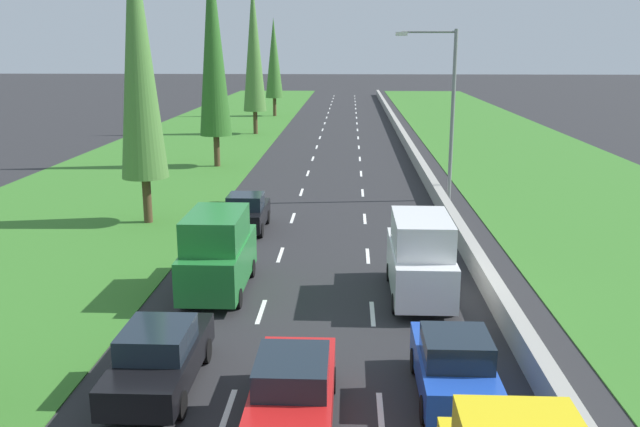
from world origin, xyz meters
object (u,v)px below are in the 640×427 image
at_px(black_sedan_left_lane, 160,357).
at_px(blue_hatchback_right_lane, 454,366).
at_px(green_van_left_lane, 218,252).
at_px(poplar_tree_fifth, 274,58).
at_px(red_sedan_centre_lane, 293,390).
at_px(poplar_tree_second, 138,48).
at_px(poplar_tree_fourth, 254,47).
at_px(street_light_mast, 446,103).
at_px(black_hatchback_left_lane, 247,212).
at_px(white_van_right_lane, 420,257).
at_px(poplar_tree_third, 213,40).

height_order(black_sedan_left_lane, blue_hatchback_right_lane, blue_hatchback_right_lane).
xyz_separation_m(green_van_left_lane, poplar_tree_fifth, (-4.62, 59.69, 5.36)).
bearing_deg(red_sedan_centre_lane, poplar_tree_second, 115.70).
relative_size(red_sedan_centre_lane, poplar_tree_fourth, 0.32).
bearing_deg(poplar_tree_second, red_sedan_centre_lane, -64.30).
bearing_deg(street_light_mast, blue_hatchback_right_lane, -96.81).
height_order(black_hatchback_left_lane, street_light_mast, street_light_mast).
distance_m(black_hatchback_left_lane, poplar_tree_fifth, 52.29).
bearing_deg(green_van_left_lane, white_van_right_lane, -2.03).
relative_size(blue_hatchback_right_lane, green_van_left_lane, 0.80).
distance_m(black_sedan_left_lane, blue_hatchback_right_lane, 7.05).
bearing_deg(poplar_tree_fourth, black_sedan_left_lane, -84.88).
bearing_deg(blue_hatchback_right_lane, black_hatchback_left_lane, 115.65).
height_order(white_van_right_lane, poplar_tree_fourth, poplar_tree_fourth).
distance_m(black_sedan_left_lane, poplar_tree_fourth, 50.00).
relative_size(white_van_right_lane, black_hatchback_left_lane, 1.26).
xyz_separation_m(green_van_left_lane, white_van_right_lane, (6.74, -0.24, 0.00)).
bearing_deg(street_light_mast, poplar_tree_fourth, 116.63).
xyz_separation_m(white_van_right_lane, poplar_tree_second, (-11.84, 9.31, 6.64)).
xyz_separation_m(blue_hatchback_right_lane, green_van_left_lane, (-6.88, 6.89, 0.56)).
xyz_separation_m(black_sedan_left_lane, poplar_tree_fifth, (-4.46, 66.38, 5.95)).
bearing_deg(poplar_tree_fifth, black_sedan_left_lane, -86.16).
bearing_deg(street_light_mast, white_van_right_lane, -100.34).
distance_m(red_sedan_centre_lane, poplar_tree_fifth, 68.57).
bearing_deg(blue_hatchback_right_lane, poplar_tree_second, 126.89).
bearing_deg(green_van_left_lane, blue_hatchback_right_lane, -45.03).
relative_size(red_sedan_centre_lane, green_van_left_lane, 0.92).
bearing_deg(red_sedan_centre_lane, blue_hatchback_right_lane, 19.21).
relative_size(black_sedan_left_lane, blue_hatchback_right_lane, 1.15).
distance_m(white_van_right_lane, poplar_tree_third, 28.28).
distance_m(black_hatchback_left_lane, poplar_tree_fourth, 35.67).
height_order(blue_hatchback_right_lane, black_hatchback_left_lane, same).
bearing_deg(poplar_tree_second, poplar_tree_fourth, 89.11).
bearing_deg(poplar_tree_fourth, red_sedan_centre_lane, -81.29).
xyz_separation_m(red_sedan_centre_lane, black_sedan_left_lane, (-3.36, 1.48, 0.00)).
bearing_deg(black_hatchback_left_lane, poplar_tree_third, 105.34).
distance_m(black_hatchback_left_lane, poplar_tree_third, 18.90).
xyz_separation_m(black_sedan_left_lane, green_van_left_lane, (0.16, 6.69, 0.59)).
xyz_separation_m(white_van_right_lane, street_light_mast, (2.71, 14.84, 3.83)).
bearing_deg(poplar_tree_fifth, white_van_right_lane, -79.27).
bearing_deg(green_van_left_lane, poplar_tree_second, 119.34).
xyz_separation_m(white_van_right_lane, poplar_tree_fourth, (-11.32, 42.82, 6.71)).
bearing_deg(black_sedan_left_lane, poplar_tree_second, 107.39).
xyz_separation_m(red_sedan_centre_lane, poplar_tree_second, (-8.30, 17.24, 7.23)).
distance_m(poplar_tree_third, poplar_tree_fifth, 35.17).
height_order(black_sedan_left_lane, poplar_tree_third, poplar_tree_third).
bearing_deg(white_van_right_lane, black_sedan_left_lane, -136.94).
bearing_deg(black_sedan_left_lane, white_van_right_lane, 43.06).
bearing_deg(white_van_right_lane, poplar_tree_second, 141.81).
xyz_separation_m(red_sedan_centre_lane, blue_hatchback_right_lane, (3.68, 1.28, 0.02)).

